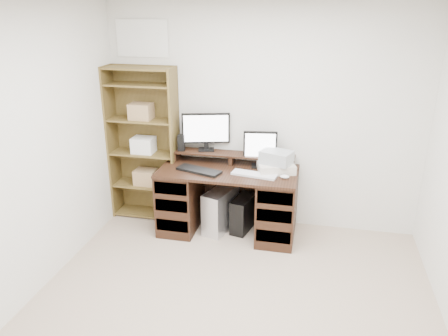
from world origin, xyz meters
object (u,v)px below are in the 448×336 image
(monitor_wide, at_px, (206,130))
(tower_black, at_px, (243,214))
(desk, at_px, (228,200))
(printer, at_px, (276,167))
(monitor_small, at_px, (260,148))
(bookshelf, at_px, (144,143))
(tower_silver, at_px, (221,210))

(monitor_wide, height_order, tower_black, monitor_wide)
(desk, bearing_deg, printer, 6.69)
(desk, relative_size, monitor_small, 3.75)
(desk, relative_size, bookshelf, 0.83)
(desk, height_order, tower_black, desk)
(monitor_wide, xyz_separation_m, printer, (0.83, -0.20, -0.31))
(printer, xyz_separation_m, bookshelf, (-1.56, 0.15, 0.12))
(desk, distance_m, printer, 0.66)
(desk, bearing_deg, tower_silver, 169.09)
(monitor_wide, distance_m, tower_silver, 0.92)
(desk, xyz_separation_m, monitor_wide, (-0.31, 0.26, 0.72))
(monitor_small, bearing_deg, desk, -158.27)
(tower_silver, distance_m, tower_black, 0.26)
(printer, xyz_separation_m, tower_black, (-0.35, 0.01, -0.60))
(monitor_wide, bearing_deg, printer, -28.94)
(tower_silver, xyz_separation_m, bookshelf, (-0.96, 0.20, 0.67))
(monitor_small, xyz_separation_m, printer, (0.19, -0.12, -0.17))
(monitor_wide, height_order, monitor_small, monitor_wide)
(bookshelf, bearing_deg, tower_black, -6.69)
(monitor_small, height_order, bookshelf, bookshelf)
(desk, height_order, tower_silver, desk)
(tower_silver, bearing_deg, tower_black, 29.45)
(bookshelf, bearing_deg, monitor_small, -1.50)
(desk, xyz_separation_m, printer, (0.51, 0.06, 0.41))
(monitor_small, relative_size, printer, 1.06)
(tower_black, bearing_deg, tower_silver, -155.47)
(monitor_small, bearing_deg, tower_silver, -166.10)
(printer, bearing_deg, tower_black, 160.69)
(monitor_small, distance_m, bookshelf, 1.37)
(monitor_wide, bearing_deg, tower_silver, -62.91)
(desk, xyz_separation_m, bookshelf, (-1.05, 0.21, 0.53))
(tower_silver, relative_size, tower_black, 1.15)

